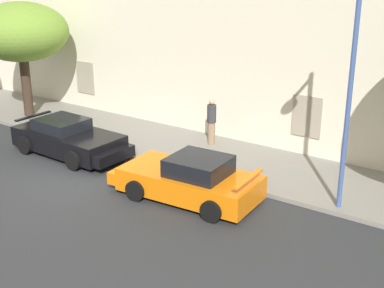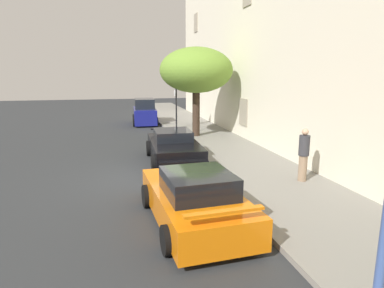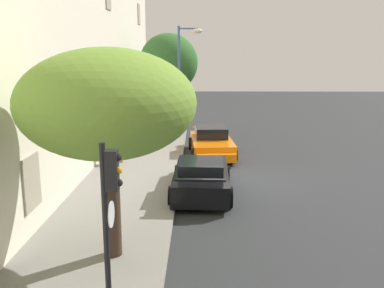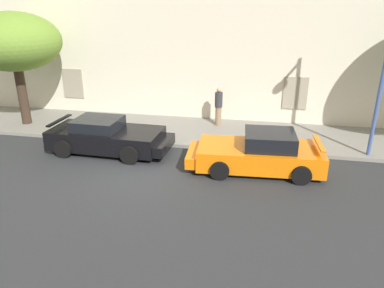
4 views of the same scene
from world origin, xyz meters
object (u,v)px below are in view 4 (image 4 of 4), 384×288
object	(u,v)px
sportscar_red_lead	(110,137)
sportscar_yellow_flank	(255,153)
tree_midblock	(13,42)
pedestrian_admiring	(219,106)

from	to	relation	value
sportscar_red_lead	sportscar_yellow_flank	distance (m)	5.66
tree_midblock	pedestrian_admiring	bearing A→B (deg)	9.29
pedestrian_admiring	tree_midblock	bearing A→B (deg)	-170.71
sportscar_red_lead	pedestrian_admiring	bearing A→B (deg)	44.40
sportscar_yellow_flank	tree_midblock	distance (m)	11.67
sportscar_yellow_flank	tree_midblock	world-z (taller)	tree_midblock
sportscar_yellow_flank	pedestrian_admiring	xyz separation A→B (m)	(-1.85, 4.26, 0.46)
sportscar_red_lead	sportscar_yellow_flank	world-z (taller)	sportscar_yellow_flank
sportscar_yellow_flank	tree_midblock	xyz separation A→B (m)	(-10.85, 2.79, 3.28)
pedestrian_admiring	sportscar_red_lead	bearing A→B (deg)	-135.60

